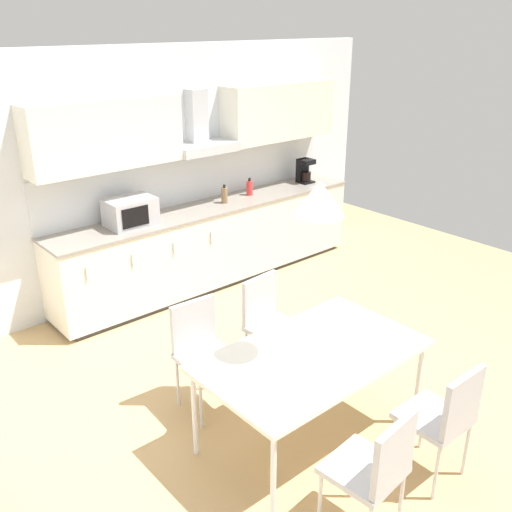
% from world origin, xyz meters
% --- Properties ---
extents(ground_plane, '(8.86, 7.53, 0.02)m').
position_xyz_m(ground_plane, '(0.00, 0.00, -0.01)').
color(ground_plane, tan).
extents(wall_back, '(7.09, 0.10, 2.62)m').
position_xyz_m(wall_back, '(0.00, 2.56, 1.31)').
color(wall_back, silver).
rests_on(wall_back, ground_plane).
extents(kitchen_counter, '(3.82, 0.62, 0.92)m').
position_xyz_m(kitchen_counter, '(0.95, 2.21, 0.46)').
color(kitchen_counter, '#333333').
rests_on(kitchen_counter, ground_plane).
extents(backsplash_tile, '(3.80, 0.02, 0.54)m').
position_xyz_m(backsplash_tile, '(0.95, 2.50, 1.18)').
color(backsplash_tile, silver).
rests_on(backsplash_tile, kitchen_counter).
extents(upper_wall_cabinets, '(3.80, 0.40, 0.66)m').
position_xyz_m(upper_wall_cabinets, '(0.95, 2.34, 1.82)').
color(upper_wall_cabinets, silver).
extents(microwave, '(0.48, 0.35, 0.28)m').
position_xyz_m(microwave, '(-0.06, 2.21, 1.06)').
color(microwave, '#ADADB2').
rests_on(microwave, kitchen_counter).
extents(coffee_maker, '(0.18, 0.19, 0.30)m').
position_xyz_m(coffee_maker, '(2.43, 2.24, 1.07)').
color(coffee_maker, black).
rests_on(coffee_maker, kitchen_counter).
extents(bottle_red, '(0.08, 0.08, 0.20)m').
position_xyz_m(bottle_red, '(1.54, 2.25, 1.00)').
color(bottle_red, red).
rests_on(bottle_red, kitchen_counter).
extents(bottle_brown, '(0.07, 0.07, 0.21)m').
position_xyz_m(bottle_brown, '(1.12, 2.20, 1.01)').
color(bottle_brown, brown).
rests_on(bottle_brown, kitchen_counter).
extents(dining_table, '(1.57, 0.92, 0.72)m').
position_xyz_m(dining_table, '(-0.17, -0.44, 0.68)').
color(dining_table, silver).
rests_on(dining_table, ground_plane).
extents(chair_near_right, '(0.41, 0.41, 0.87)m').
position_xyz_m(chair_near_right, '(0.19, -1.28, 0.53)').
color(chair_near_right, '#B2B2B7').
rests_on(chair_near_right, ground_plane).
extents(chair_far_right, '(0.44, 0.44, 0.87)m').
position_xyz_m(chair_far_right, '(0.18, 0.40, 0.53)').
color(chair_far_right, '#B2B2B7').
rests_on(chair_far_right, ground_plane).
extents(chair_near_left, '(0.43, 0.43, 0.87)m').
position_xyz_m(chair_near_left, '(-0.51, -1.28, 0.53)').
color(chair_near_left, '#B2B2B7').
rests_on(chair_near_left, ground_plane).
extents(chair_far_left, '(0.42, 0.42, 0.87)m').
position_xyz_m(chair_far_left, '(-0.51, 0.40, 0.53)').
color(chair_far_left, '#B2B2B7').
rests_on(chair_far_left, ground_plane).
extents(pendant_lamp, '(0.32, 0.32, 0.22)m').
position_xyz_m(pendant_lamp, '(-0.17, -0.44, 1.83)').
color(pendant_lamp, silver).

